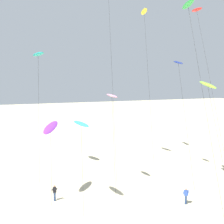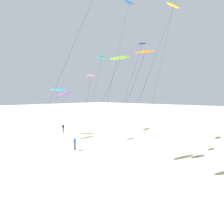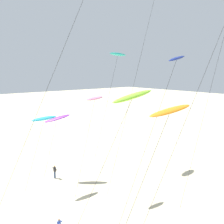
% 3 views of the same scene
% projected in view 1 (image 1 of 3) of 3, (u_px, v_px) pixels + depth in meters
% --- Properties ---
extents(ground_plane, '(260.00, 260.00, 0.00)m').
position_uv_depth(ground_plane, '(133.00, 201.00, 31.75)').
color(ground_plane, beige).
extents(kite_teal, '(1.68, 5.47, 16.03)m').
position_uv_depth(kite_teal, '(38.00, 55.00, 39.55)').
color(kite_teal, teal).
rests_on(kite_teal, ground).
extents(kite_yellow, '(2.33, 7.62, 23.04)m').
position_uv_depth(kite_yellow, '(144.00, 13.00, 46.51)').
color(kite_yellow, yellow).
rests_on(kite_yellow, ground).
extents(kite_pink, '(1.04, 3.52, 10.96)m').
position_uv_depth(kite_pink, '(112.00, 96.00, 34.63)').
color(kite_pink, pink).
rests_on(kite_pink, ground).
extents(kite_lime, '(2.01, 7.34, 12.44)m').
position_uv_depth(kite_lime, '(208.00, 85.00, 34.76)').
color(kite_lime, '#8CD833').
rests_on(kite_lime, ground).
extents(kite_green, '(2.96, 10.20, 20.45)m').
position_uv_depth(kite_green, '(188.00, 7.00, 31.52)').
color(kite_green, green).
rests_on(kite_green, ground).
extents(kite_purple, '(2.61, 3.53, 8.27)m').
position_uv_depth(kite_purple, '(51.00, 128.00, 31.58)').
color(kite_purple, purple).
rests_on(kite_purple, ground).
extents(kite_cyan, '(1.18, 4.03, 8.53)m').
position_uv_depth(kite_cyan, '(81.00, 124.00, 29.77)').
color(kite_cyan, '#33BFE0').
rests_on(kite_cyan, ground).
extents(kite_red, '(3.14, 11.42, 22.19)m').
position_uv_depth(kite_red, '(197.00, 11.00, 42.21)').
color(kite_red, red).
rests_on(kite_red, ground).
extents(kite_navy, '(1.68, 6.58, 14.95)m').
position_uv_depth(kite_navy, '(179.00, 65.00, 39.04)').
color(kite_navy, navy).
rests_on(kite_navy, ground).
extents(kite_flyer_nearest, '(0.72, 0.73, 1.67)m').
position_uv_depth(kite_flyer_nearest, '(186.00, 196.00, 30.94)').
color(kite_flyer_nearest, navy).
rests_on(kite_flyer_nearest, ground).
extents(kite_flyer_middle, '(0.54, 0.51, 1.67)m').
position_uv_depth(kite_flyer_middle, '(55.00, 192.00, 31.79)').
color(kite_flyer_middle, navy).
rests_on(kite_flyer_middle, ground).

